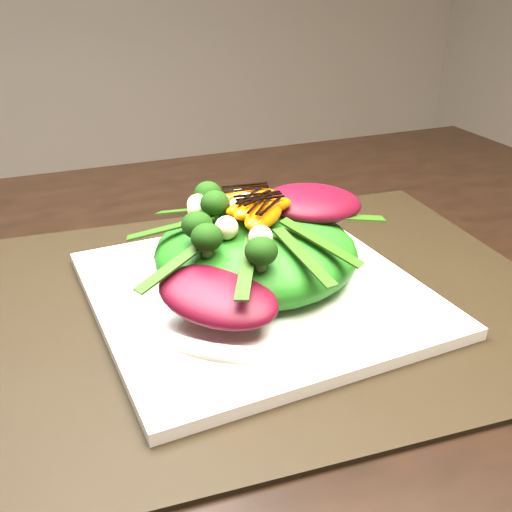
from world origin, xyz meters
name	(u,v)px	position (x,y,z in m)	size (l,w,h in m)	color
dining_table	(38,356)	(0.00, 0.00, 0.73)	(1.60, 0.90, 0.75)	black
placemat	(256,299)	(0.20, -0.02, 0.75)	(0.56, 0.43, 0.00)	black
plate_base	(256,292)	(0.20, -0.02, 0.76)	(0.29, 0.29, 0.01)	white
salad_bowl	(256,279)	(0.20, -0.02, 0.77)	(0.24, 0.24, 0.02)	white
lettuce_mound	(256,252)	(0.20, -0.02, 0.80)	(0.19, 0.19, 0.06)	#247014
radicchio_leaf	(313,203)	(0.26, 0.00, 0.84)	(0.10, 0.06, 0.02)	#430714
orange_segment	(220,206)	(0.18, 0.01, 0.84)	(0.06, 0.02, 0.02)	#DD5403
broccoli_floret	(180,215)	(0.14, 0.00, 0.84)	(0.04, 0.04, 0.04)	black
macadamia_nut	(301,237)	(0.22, -0.07, 0.84)	(0.02, 0.02, 0.02)	#C1B088
balsamic_drizzle	(220,197)	(0.18, 0.01, 0.85)	(0.05, 0.00, 0.00)	black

